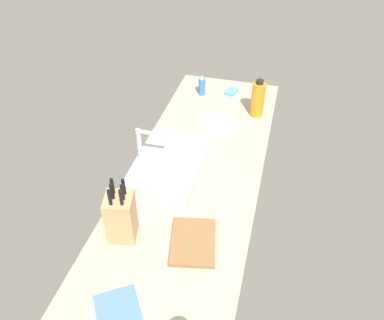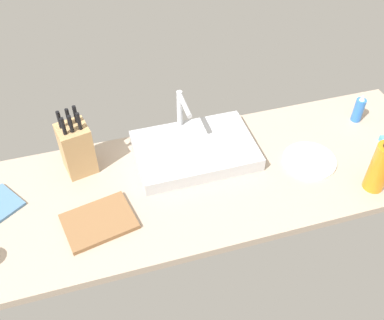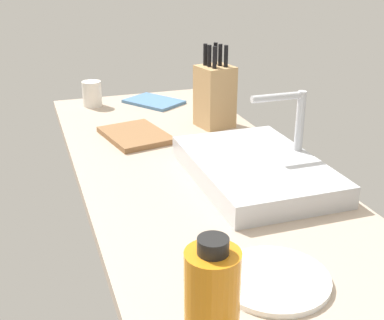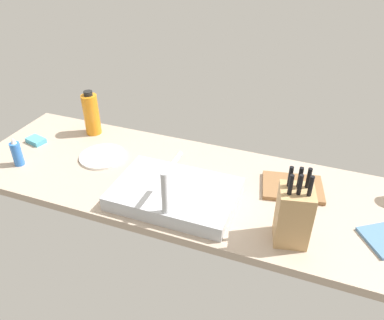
{
  "view_description": "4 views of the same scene",
  "coord_description": "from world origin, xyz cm",
  "views": [
    {
      "loc": [
        -141.14,
        -35.39,
        131.11
      ],
      "look_at": [
        -2.5,
        1.23,
        12.37
      ],
      "focal_mm": 36.09,
      "sensor_mm": 36.0,
      "label": 1
    },
    {
      "loc": [
        -39.08,
        -110.99,
        130.27
      ],
      "look_at": [
        -5.32,
        3.49,
        11.43
      ],
      "focal_mm": 41.13,
      "sensor_mm": 36.0,
      "label": 2
    },
    {
      "loc": [
        113.56,
        -43.6,
        61.74
      ],
      "look_at": [
        -0.65,
        -4.92,
        11.72
      ],
      "focal_mm": 47.72,
      "sensor_mm": 36.0,
      "label": 3
    },
    {
      "loc": [
        -48.98,
        120.73,
        99.39
      ],
      "look_at": [
        -2.38,
        -2.44,
        13.03
      ],
      "focal_mm": 35.35,
      "sensor_mm": 36.0,
      "label": 4
    }
  ],
  "objects": [
    {
      "name": "knife_block",
      "position": [
        -46.95,
        19.14,
        14.64
      ],
      "size": [
        13.32,
        13.19,
        28.7
      ],
      "rotation": [
        0.0,
        0.0,
        0.21
      ],
      "color": "tan",
      "rests_on": "countertop_slab"
    },
    {
      "name": "dinner_plate",
      "position": [
        42.51,
        -3.26,
        4.1
      ],
      "size": [
        21.5,
        21.5,
        1.2
      ],
      "primitive_type": "cylinder",
      "color": "white",
      "rests_on": "countertop_slab"
    },
    {
      "name": "soap_bottle",
      "position": [
        74.83,
        14.99,
        9.53
      ],
      "size": [
        4.43,
        4.43,
        13.87
      ],
      "color": "blue",
      "rests_on": "countertop_slab"
    },
    {
      "name": "cutting_board",
      "position": [
        -43.92,
        -10.18,
        4.4
      ],
      "size": [
        27.48,
        22.67,
        1.8
      ],
      "primitive_type": "cube",
      "rotation": [
        0.0,
        0.0,
        0.2
      ],
      "color": "brown",
      "rests_on": "countertop_slab"
    },
    {
      "name": "dish_towel",
      "position": [
        -81.98,
        6.16,
        4.1
      ],
      "size": [
        26.67,
        24.88,
        1.2
      ],
      "primitive_type": "cube",
      "rotation": [
        0.0,
        0.0,
        0.6
      ],
      "color": "teal",
      "rests_on": "countertop_slab"
    },
    {
      "name": "water_bottle",
      "position": [
        59.63,
        -22.39,
        14.28
      ],
      "size": [
        7.88,
        7.88,
        23.04
      ],
      "color": "orange",
      "rests_on": "countertop_slab"
    },
    {
      "name": "sink_basin",
      "position": [
        -1.18,
        13.33,
        6.43
      ],
      "size": [
        48.22,
        32.27,
        5.87
      ],
      "primitive_type": "cube",
      "color": "#B7BABF",
      "rests_on": "countertop_slab"
    },
    {
      "name": "dish_sponge",
      "position": [
        80.97,
        -3.44,
        4.7
      ],
      "size": [
        10.18,
        7.99,
        2.4
      ],
      "primitive_type": "cube",
      "rotation": [
        0.0,
        0.0,
        -0.24
      ],
      "color": "#4CA3BC",
      "rests_on": "countertop_slab"
    },
    {
      "name": "faucet",
      "position": [
        -3.34,
        25.28,
        17.54
      ],
      "size": [
        5.5,
        16.14,
        22.86
      ],
      "color": "#B7BABF",
      "rests_on": "countertop_slab"
    },
    {
      "name": "countertop_slab",
      "position": [
        0.0,
        0.0,
        1.75
      ],
      "size": [
        196.52,
        64.98,
        3.5
      ],
      "primitive_type": "cube",
      "color": "tan",
      "rests_on": "ground"
    }
  ]
}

